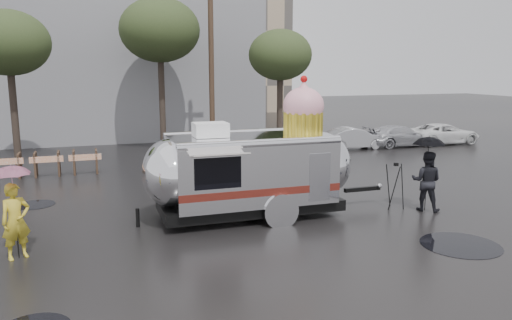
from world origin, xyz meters
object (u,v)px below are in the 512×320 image
object	(u,v)px
person_left	(16,221)
person_right	(426,181)
tripod	(395,181)
airstream_trailer	(253,167)

from	to	relation	value
person_left	person_right	xyz separation A→B (m)	(11.64, 0.27, 0.04)
person_right	tripod	distance (m)	0.94
airstream_trailer	person_left	size ratio (longest dim) A/B	4.39
airstream_trailer	tripod	bearing A→B (deg)	-8.57
airstream_trailer	person_left	bearing A→B (deg)	-166.63
person_left	person_right	bearing A→B (deg)	-24.89
person_left	tripod	bearing A→B (deg)	-22.17
person_right	airstream_trailer	bearing A→B (deg)	30.32
airstream_trailer	person_right	distance (m)	5.48
airstream_trailer	person_left	world-z (taller)	airstream_trailer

